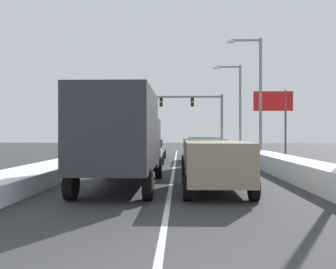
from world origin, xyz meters
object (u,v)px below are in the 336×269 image
at_px(suv_black_right_lane_third, 203,147).
at_px(sedan_gray_center_lane_third, 152,150).
at_px(box_truck_center_lane_nearest, 122,135).
at_px(roadside_sign_right, 273,108).
at_px(traffic_light_gantry, 200,110).
at_px(suv_green_right_lane_second, 203,152).
at_px(street_lamp_right_near, 335,49).
at_px(suv_tan_right_lane_nearest, 215,161).
at_px(street_lamp_right_far, 236,101).
at_px(street_lamp_right_mid, 256,88).
at_px(sedan_white_center_lane_second, 145,154).

height_order(suv_black_right_lane_third, sedan_gray_center_lane_third, suv_black_right_lane_third).
relative_size(box_truck_center_lane_nearest, sedan_gray_center_lane_third, 1.60).
height_order(sedan_gray_center_lane_third, roadside_sign_right, roadside_sign_right).
bearing_deg(traffic_light_gantry, suv_green_right_lane_second, -92.82).
bearing_deg(suv_black_right_lane_third, roadside_sign_right, 36.17).
bearing_deg(street_lamp_right_near, sedan_gray_center_lane_third, 120.00).
relative_size(suv_tan_right_lane_nearest, box_truck_center_lane_nearest, 0.68).
bearing_deg(street_lamp_right_far, street_lamp_right_mid, -86.92).
bearing_deg(box_truck_center_lane_nearest, suv_tan_right_lane_nearest, -12.81).
relative_size(suv_black_right_lane_third, roadside_sign_right, 0.89).
xyz_separation_m(suv_tan_right_lane_nearest, roadside_sign_right, (6.47, 18.17, 3.00)).
bearing_deg(suv_green_right_lane_second, roadside_sign_right, 61.14).
height_order(suv_green_right_lane_second, street_lamp_right_mid, street_lamp_right_mid).
bearing_deg(street_lamp_right_mid, traffic_light_gantry, 105.60).
relative_size(sedan_gray_center_lane_third, traffic_light_gantry, 0.60).
bearing_deg(suv_tan_right_lane_nearest, roadside_sign_right, 70.39).
bearing_deg(street_lamp_right_near, box_truck_center_lane_nearest, -175.59).
bearing_deg(sedan_white_center_lane_second, suv_tan_right_lane_nearest, -70.27).
bearing_deg(sedan_gray_center_lane_third, traffic_light_gantry, 72.00).
bearing_deg(sedan_gray_center_lane_third, street_lamp_right_near, -60.00).
bearing_deg(suv_green_right_lane_second, street_lamp_right_far, 75.64).
relative_size(suv_black_right_lane_third, box_truck_center_lane_nearest, 0.68).
bearing_deg(suv_tan_right_lane_nearest, traffic_light_gantry, 87.80).
relative_size(suv_tan_right_lane_nearest, roadside_sign_right, 0.89).
height_order(suv_green_right_lane_second, street_lamp_right_far, street_lamp_right_far).
height_order(suv_black_right_lane_third, street_lamp_right_far, street_lamp_right_far).
bearing_deg(street_lamp_right_mid, sedan_white_center_lane_second, -138.73).
bearing_deg(street_lamp_right_mid, street_lamp_right_near, -90.21).
distance_m(suv_tan_right_lane_nearest, street_lamp_right_near, 6.16).
xyz_separation_m(sedan_gray_center_lane_third, roadside_sign_right, (9.71, 3.46, 3.25)).
bearing_deg(street_lamp_right_near, suv_tan_right_lane_nearest, -163.56).
distance_m(traffic_light_gantry, street_lamp_right_mid, 12.94).
distance_m(suv_tan_right_lane_nearest, suv_green_right_lane_second, 6.45).
height_order(suv_black_right_lane_third, traffic_light_gantry, traffic_light_gantry).
height_order(suv_green_right_lane_second, roadside_sign_right, roadside_sign_right).
height_order(suv_black_right_lane_third, street_lamp_right_mid, street_lamp_right_mid).
relative_size(suv_black_right_lane_third, sedan_gray_center_lane_third, 1.09).
bearing_deg(roadside_sign_right, street_lamp_right_mid, -126.34).
distance_m(suv_green_right_lane_second, traffic_light_gantry, 21.85).
bearing_deg(street_lamp_right_far, sedan_white_center_lane_second, -117.81).
relative_size(sedan_white_center_lane_second, street_lamp_right_far, 0.54).
xyz_separation_m(sedan_white_center_lane_second, sedan_gray_center_lane_third, (-0.08, 5.92, 0.00)).
bearing_deg(sedan_white_center_lane_second, street_lamp_right_near, -44.31).
bearing_deg(street_lamp_right_near, suv_black_right_lane_third, 107.98).
bearing_deg(roadside_sign_right, box_truck_center_lane_nearest, -119.06).
height_order(suv_tan_right_lane_nearest, suv_green_right_lane_second, same).
bearing_deg(street_lamp_right_mid, box_truck_center_lane_nearest, -117.65).
height_order(box_truck_center_lane_nearest, street_lamp_right_mid, street_lamp_right_mid).
distance_m(suv_tan_right_lane_nearest, sedan_gray_center_lane_third, 15.07).
bearing_deg(suv_green_right_lane_second, suv_black_right_lane_third, 86.55).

